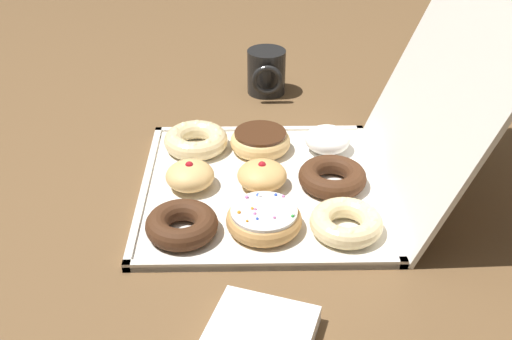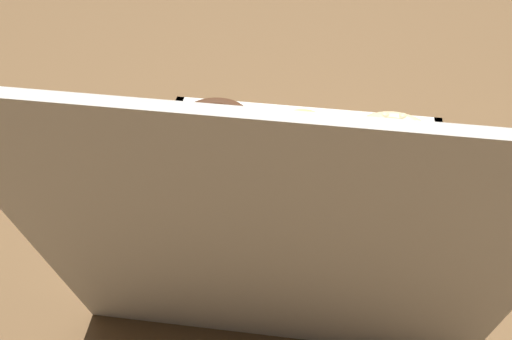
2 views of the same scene
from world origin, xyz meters
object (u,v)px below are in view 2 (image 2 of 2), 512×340
(cruller_donut_0, at_px, (393,140))
(chocolate_cake_ring_donut_2, at_px, (215,124))
(sprinkle_donut_5, at_px, (205,181))
(chocolate_cake_ring_donut_7, at_px, (283,256))
(chocolate_frosted_donut_3, at_px, (388,195))
(cruller_donut_8, at_px, (177,248))
(jelly_filled_donut_4, at_px, (292,184))
(napkin_stack, at_px, (48,167))
(jelly_filled_donut_1, at_px, (305,130))
(powdered_filled_donut_6, at_px, (388,267))
(donut_box, at_px, (294,201))

(cruller_donut_0, height_order, chocolate_cake_ring_donut_2, cruller_donut_0)
(chocolate_cake_ring_donut_2, height_order, sprinkle_donut_5, sprinkle_donut_5)
(sprinkle_donut_5, relative_size, chocolate_cake_ring_donut_7, 1.01)
(chocolate_frosted_donut_3, xyz_separation_m, sprinkle_donut_5, (0.24, 0.01, -0.00))
(chocolate_frosted_donut_3, bearing_deg, cruller_donut_8, 27.01)
(jelly_filled_donut_4, height_order, napkin_stack, jelly_filled_donut_4)
(jelly_filled_donut_1, relative_size, powdered_filled_donut_6, 0.98)
(donut_box, relative_size, napkin_stack, 3.19)
(jelly_filled_donut_1, distance_m, powdered_filled_donut_6, 0.27)
(donut_box, height_order, jelly_filled_donut_1, jelly_filled_donut_1)
(cruller_donut_0, distance_m, chocolate_cake_ring_donut_2, 0.26)
(chocolate_cake_ring_donut_2, xyz_separation_m, chocolate_cake_ring_donut_7, (-0.13, 0.25, -0.00))
(napkin_stack, bearing_deg, sprinkle_donut_5, 175.85)
(donut_box, distance_m, sprinkle_donut_5, 0.12)
(donut_box, relative_size, sprinkle_donut_5, 3.49)
(chocolate_frosted_donut_3, height_order, napkin_stack, chocolate_frosted_donut_3)
(powdered_filled_donut_6, height_order, chocolate_cake_ring_donut_7, powdered_filled_donut_6)
(jelly_filled_donut_1, distance_m, chocolate_cake_ring_donut_2, 0.13)
(sprinkle_donut_5, relative_size, cruller_donut_8, 1.05)
(cruller_donut_0, distance_m, chocolate_cake_ring_donut_7, 0.27)
(sprinkle_donut_5, xyz_separation_m, powdered_filled_donut_6, (-0.24, 0.12, 0.00))
(donut_box, distance_m, powdered_filled_donut_6, 0.18)
(chocolate_cake_ring_donut_2, distance_m, napkin_stack, 0.24)
(powdered_filled_donut_6, relative_size, napkin_stack, 0.65)
(cruller_donut_8, distance_m, napkin_stack, 0.26)
(chocolate_frosted_donut_3, bearing_deg, jelly_filled_donut_1, -45.53)
(donut_box, relative_size, jelly_filled_donut_1, 4.98)
(jelly_filled_donut_4, distance_m, cruller_donut_8, 0.18)
(donut_box, bearing_deg, powdered_filled_donut_6, 133.62)
(donut_box, relative_size, powdered_filled_donut_6, 4.90)
(chocolate_frosted_donut_3, xyz_separation_m, chocolate_cake_ring_donut_7, (0.12, 0.12, -0.00))
(jelly_filled_donut_1, xyz_separation_m, sprinkle_donut_5, (0.12, 0.13, -0.00))
(sprinkle_donut_5, bearing_deg, jelly_filled_donut_1, -134.04)
(sprinkle_donut_5, bearing_deg, cruller_donut_0, -153.34)
(cruller_donut_0, relative_size, chocolate_frosted_donut_3, 1.06)
(donut_box, relative_size, chocolate_frosted_donut_3, 3.65)
(jelly_filled_donut_4, xyz_separation_m, cruller_donut_8, (0.12, 0.13, -0.00))
(chocolate_cake_ring_donut_7, bearing_deg, napkin_stack, -21.18)
(sprinkle_donut_5, bearing_deg, cruller_donut_8, 85.44)
(jelly_filled_donut_1, xyz_separation_m, powdered_filled_donut_6, (-0.12, 0.25, 0.00))
(cruller_donut_0, xyz_separation_m, jelly_filled_donut_4, (0.13, 0.12, 0.00))
(powdered_filled_donut_6, xyz_separation_m, chocolate_cake_ring_donut_7, (0.12, -0.00, -0.01))
(jelly_filled_donut_1, bearing_deg, powdered_filled_donut_6, 115.10)
(jelly_filled_donut_1, xyz_separation_m, chocolate_cake_ring_donut_2, (0.13, -0.00, -0.00))
(cruller_donut_0, distance_m, jelly_filled_donut_1, 0.13)
(chocolate_frosted_donut_3, bearing_deg, donut_box, 0.76)
(jelly_filled_donut_1, relative_size, chocolate_cake_ring_donut_7, 0.71)
(donut_box, height_order, cruller_donut_0, cruller_donut_0)
(jelly_filled_donut_4, bearing_deg, cruller_donut_0, -138.53)
(cruller_donut_8, bearing_deg, chocolate_frosted_donut_3, -152.99)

